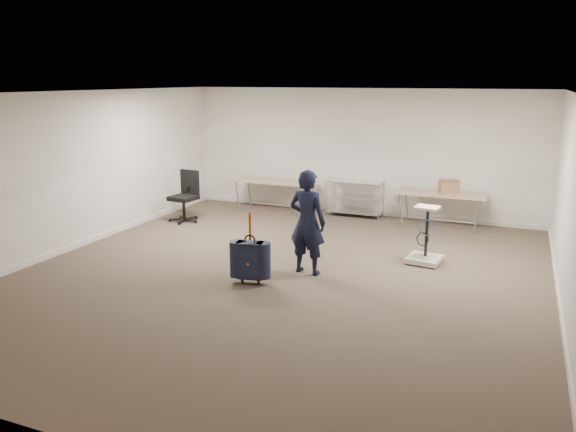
% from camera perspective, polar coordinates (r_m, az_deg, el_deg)
% --- Properties ---
extents(ground, '(9.00, 9.00, 0.00)m').
position_cam_1_polar(ground, '(8.88, -0.80, -6.00)').
color(ground, '#443529').
rests_on(ground, ground).
extents(room_shell, '(8.00, 9.00, 9.00)m').
position_cam_1_polar(room_shell, '(10.08, 2.32, -3.26)').
color(room_shell, beige).
rests_on(room_shell, ground).
extents(folding_table_left, '(1.80, 0.75, 0.73)m').
position_cam_1_polar(folding_table_left, '(12.94, -1.61, 3.45)').
color(folding_table_left, '#9B7E5F').
rests_on(folding_table_left, ground).
extents(folding_table_right, '(1.80, 0.75, 0.73)m').
position_cam_1_polar(folding_table_right, '(11.93, 15.31, 2.06)').
color(folding_table_right, '#9B7E5F').
rests_on(folding_table_right, ground).
extents(wire_shelf, '(1.22, 0.47, 0.80)m').
position_cam_1_polar(wire_shelf, '(12.58, 6.80, 1.95)').
color(wire_shelf, silver).
rests_on(wire_shelf, ground).
extents(person, '(0.65, 0.46, 1.66)m').
position_cam_1_polar(person, '(8.74, 1.98, -0.63)').
color(person, black).
rests_on(person, ground).
extents(suitcase, '(0.44, 0.31, 1.09)m').
position_cam_1_polar(suitcase, '(8.41, -3.87, -4.49)').
color(suitcase, black).
rests_on(suitcase, ground).
extents(office_chair, '(0.66, 0.66, 1.09)m').
position_cam_1_polar(office_chair, '(12.28, -10.41, 1.00)').
color(office_chair, black).
rests_on(office_chair, ground).
extents(equipment_cart, '(0.59, 0.59, 0.97)m').
position_cam_1_polar(equipment_cart, '(9.63, 13.73, -3.20)').
color(equipment_cart, beige).
rests_on(equipment_cart, ground).
extents(cardboard_box, '(0.45, 0.39, 0.28)m').
position_cam_1_polar(cardboard_box, '(11.87, 16.02, 2.90)').
color(cardboard_box, '#8B6341').
rests_on(cardboard_box, folding_table_right).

